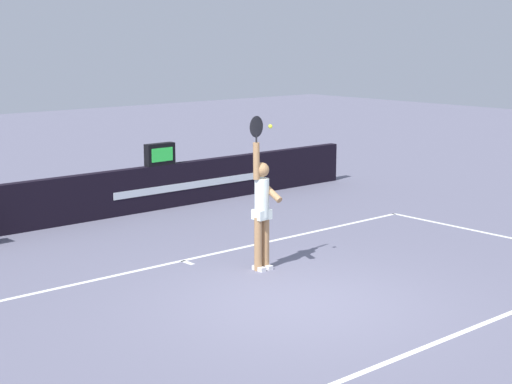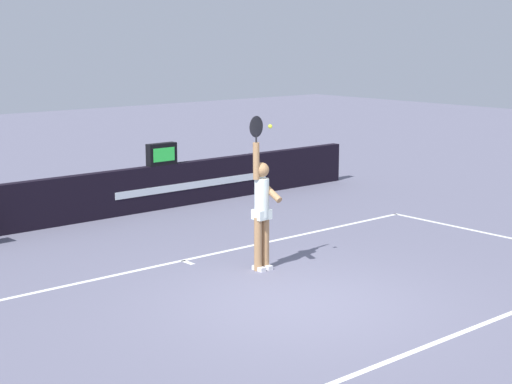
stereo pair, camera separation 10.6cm
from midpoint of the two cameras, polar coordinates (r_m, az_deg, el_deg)
The scene contains 6 objects.
ground_plane at distance 11.63m, azimuth 3.01°, elevation -7.82°, with size 60.00×60.00×0.00m, color slate.
court_lines at distance 11.89m, azimuth 1.74°, elevation -7.37°, with size 11.28×5.19×0.00m.
back_wall at distance 16.77m, azimuth -12.94°, elevation -0.52°, with size 15.25×0.22×0.97m.
speed_display at distance 17.72m, azimuth -6.98°, elevation 2.66°, with size 0.70×0.20×0.48m.
tennis_player at distance 12.95m, azimuth 0.18°, elevation -1.02°, with size 0.43×0.52×2.51m.
tennis_ball at distance 12.58m, azimuth 0.78°, elevation 4.66°, with size 0.07×0.07×0.07m.
Camera 1 is at (-7.72, -7.86, 3.74)m, focal length 56.65 mm.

